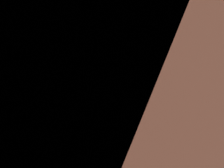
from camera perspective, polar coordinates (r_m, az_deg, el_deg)
The scene contains 12 objects.
ground at distance 9.84m, azimuth 13.54°, elevation -6.90°, with size 60.00×60.00×0.00m, color #2D2D30.
sidewalk_pavement at distance 10.61m, azimuth -5.15°, elevation -5.32°, with size 24.00×3.50×0.12m, color gray.
station_facade at distance 11.27m, azimuth -17.36°, elevation 17.61°, with size 22.00×0.65×8.91m.
bicycle_nearest_sign at distance 5.55m, azimuth -2.82°, elevation -12.61°, with size 0.72×1.69×0.97m.
bicycle_leaning_wall at distance 6.30m, azimuth -4.53°, elevation -10.14°, with size 0.59×1.73×0.97m.
bicycle_beside_lamp at distance 7.29m, azimuth -5.60°, elevation -7.69°, with size 0.48×1.77×0.97m.
bicycle_by_door at distance 8.11m, azimuth -6.92°, elevation -6.14°, with size 0.48×1.77×0.97m.
bicycle_mid_rack at distance 9.05m, azimuth -8.39°, elevation -4.71°, with size 0.48×1.76×0.97m.
city_bus at distance 15.81m, azimuth 8.43°, elevation 5.68°, with size 10.55×2.82×3.35m.
pedestrian_by_facade at distance 7.30m, azimuth -0.18°, elevation -2.39°, with size 0.46×0.57×1.70m.
pedestrian_crossing_street at distance 10.98m, azimuth -8.56°, elevation 0.48°, with size 0.39×0.56×1.58m.
street_lamp at distance 10.10m, azimuth 3.86°, elevation 12.57°, with size 0.28×0.28×5.40m.
Camera 1 is at (-2.09, 4.05, 2.43)m, focal length 34.42 mm.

